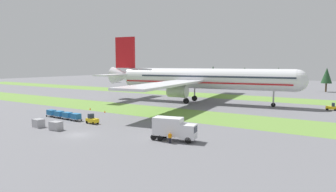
{
  "coord_description": "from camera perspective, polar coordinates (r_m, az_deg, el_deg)",
  "views": [
    {
      "loc": [
        39.47,
        -33.89,
        11.91
      ],
      "look_at": [
        -0.17,
        28.44,
        4.0
      ],
      "focal_mm": 32.38,
      "sensor_mm": 36.0,
      "label": 1
    }
  ],
  "objects": [
    {
      "name": "ground_plane",
      "position": [
        53.37,
        -16.59,
        -7.04
      ],
      "size": [
        400.0,
        400.0,
        0.0
      ],
      "primitive_type": "plane",
      "color": "slate"
    },
    {
      "name": "grass_strip_near",
      "position": [
        73.92,
        -0.29,
        -3.16
      ],
      "size": [
        320.0,
        15.33,
        0.01
      ],
      "primitive_type": "cube",
      "color": "olive",
      "rests_on": "ground"
    },
    {
      "name": "grass_strip_far",
      "position": [
        111.89,
        11.61,
        -0.12
      ],
      "size": [
        320.0,
        15.33,
        0.01
      ],
      "primitive_type": "cube",
      "color": "olive",
      "rests_on": "ground"
    },
    {
      "name": "airliner",
      "position": [
        92.57,
        5.53,
        3.32
      ],
      "size": [
        61.63,
        76.01,
        20.8
      ],
      "rotation": [
        0.0,
        0.0,
        -1.44
      ],
      "color": "silver",
      "rests_on": "ground"
    },
    {
      "name": "baggage_tug",
      "position": [
        62.27,
        -14.11,
        -4.34
      ],
      "size": [
        2.67,
        1.44,
        1.97
      ],
      "rotation": [
        0.0,
        0.0,
        -1.63
      ],
      "color": "yellow",
      "rests_on": "ground"
    },
    {
      "name": "cargo_dolly_lead",
      "position": [
        66.12,
        -16.94,
        -3.72
      ],
      "size": [
        2.28,
        1.62,
        1.55
      ],
      "rotation": [
        0.0,
        0.0,
        -1.63
      ],
      "color": "#A3A3A8",
      "rests_on": "ground"
    },
    {
      "name": "cargo_dolly_second",
      "position": [
        68.42,
        -18.42,
        -3.45
      ],
      "size": [
        2.28,
        1.62,
        1.55
      ],
      "rotation": [
        0.0,
        0.0,
        -1.63
      ],
      "color": "#A3A3A8",
      "rests_on": "ground"
    },
    {
      "name": "cargo_dolly_third",
      "position": [
        70.76,
        -19.8,
        -3.19
      ],
      "size": [
        2.28,
        1.62,
        1.55
      ],
      "rotation": [
        0.0,
        0.0,
        -1.63
      ],
      "color": "#A3A3A8",
      "rests_on": "ground"
    },
    {
      "name": "cargo_dolly_fourth",
      "position": [
        73.15,
        -21.09,
        -2.94
      ],
      "size": [
        2.28,
        1.62,
        1.55
      ],
      "rotation": [
        0.0,
        0.0,
        -1.63
      ],
      "color": "#A3A3A8",
      "rests_on": "ground"
    },
    {
      "name": "catering_truck",
      "position": [
        47.25,
        1.05,
        -6.05
      ],
      "size": [
        7.28,
        3.71,
        3.58
      ],
      "rotation": [
        0.0,
        0.0,
        -1.36
      ],
      "color": "silver",
      "rests_on": "ground"
    },
    {
      "name": "pushback_tractor",
      "position": [
        87.96,
        28.43,
        -1.88
      ],
      "size": [
        2.74,
        1.62,
        1.97
      ],
      "rotation": [
        0.0,
        0.0,
        1.7
      ],
      "color": "yellow",
      "rests_on": "ground"
    },
    {
      "name": "ground_crew_marshaller",
      "position": [
        45.74,
        0.37,
        -7.76
      ],
      "size": [
        0.48,
        0.36,
        1.74
      ],
      "rotation": [
        0.0,
        0.0,
        3.75
      ],
      "color": "black",
      "rests_on": "ground"
    },
    {
      "name": "uld_container_0",
      "position": [
        58.34,
        -20.34,
        -5.28
      ],
      "size": [
        2.15,
        1.8,
        1.54
      ],
      "primitive_type": "cube",
      "rotation": [
        0.0,
        0.0,
        0.1
      ],
      "color": "#A3A3A8",
      "rests_on": "ground"
    },
    {
      "name": "uld_container_1",
      "position": [
        62.29,
        -23.2,
        -4.7
      ],
      "size": [
        2.16,
        1.8,
        1.52
      ],
      "primitive_type": "cube",
      "rotation": [
        0.0,
        0.0,
        -0.1
      ],
      "color": "#A3A3A8",
      "rests_on": "ground"
    },
    {
      "name": "taxiway_marker_0",
      "position": [
        75.71,
        -11.81,
        -2.89
      ],
      "size": [
        0.44,
        0.44,
        0.48
      ],
      "primitive_type": "cone",
      "color": "orange",
      "rests_on": "ground"
    },
    {
      "name": "taxiway_marker_1",
      "position": [
        80.99,
        -14.44,
        -2.33
      ],
      "size": [
        0.44,
        0.44,
        0.59
      ],
      "primitive_type": "cone",
      "color": "orange",
      "rests_on": "ground"
    },
    {
      "name": "distant_tree_line",
      "position": [
        146.43,
        20.52,
        3.67
      ],
      "size": [
        193.0,
        10.05,
        12.1
      ],
      "color": "#4C3823",
      "rests_on": "ground"
    }
  ]
}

